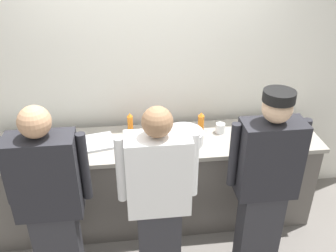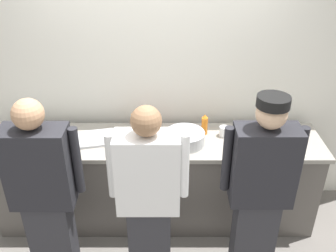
# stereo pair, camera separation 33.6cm
# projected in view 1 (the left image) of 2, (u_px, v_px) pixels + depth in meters

# --- Properties ---
(ground_plane) EXTENTS (9.00, 9.00, 0.00)m
(ground_plane) POSITION_uv_depth(u_px,v_px,m) (159.00, 241.00, 3.63)
(ground_plane) COLOR slate
(wall_back) EXTENTS (4.87, 0.10, 2.86)m
(wall_back) POSITION_uv_depth(u_px,v_px,m) (149.00, 73.00, 3.63)
(wall_back) COLOR silver
(wall_back) RESTS_ON ground
(prep_counter) EXTENTS (3.10, 0.66, 0.93)m
(prep_counter) POSITION_uv_depth(u_px,v_px,m) (155.00, 181.00, 3.71)
(prep_counter) COLOR #56514C
(prep_counter) RESTS_ON ground
(chef_near_left) EXTENTS (0.62, 0.24, 1.70)m
(chef_near_left) POSITION_uv_depth(u_px,v_px,m) (51.00, 203.00, 2.78)
(chef_near_left) COLOR #2D2D33
(chef_near_left) RESTS_ON ground
(chef_center) EXTENTS (0.61, 0.24, 1.66)m
(chef_center) POSITION_uv_depth(u_px,v_px,m) (159.00, 200.00, 2.84)
(chef_center) COLOR #2D2D33
(chef_center) RESTS_ON ground
(chef_far_right) EXTENTS (0.61, 0.24, 1.70)m
(chef_far_right) POSITION_uv_depth(u_px,v_px,m) (265.00, 182.00, 2.97)
(chef_far_right) COLOR #2D2D33
(chef_far_right) RESTS_ON ground
(plate_stack_front) EXTENTS (0.21, 0.21, 0.08)m
(plate_stack_front) POSITION_uv_depth(u_px,v_px,m) (138.00, 140.00, 3.41)
(plate_stack_front) COLOR white
(plate_stack_front) RESTS_ON prep_counter
(plate_stack_rear) EXTENTS (0.20, 0.20, 0.06)m
(plate_stack_rear) POSITION_uv_depth(u_px,v_px,m) (16.00, 139.00, 3.46)
(plate_stack_rear) COLOR white
(plate_stack_rear) RESTS_ON prep_counter
(mixing_bowl_steel) EXTENTS (0.36, 0.36, 0.12)m
(mixing_bowl_steel) POSITION_uv_depth(u_px,v_px,m) (184.00, 137.00, 3.43)
(mixing_bowl_steel) COLOR #B7BABF
(mixing_bowl_steel) RESTS_ON prep_counter
(sheet_tray) EXTENTS (0.53, 0.38, 0.02)m
(sheet_tray) POSITION_uv_depth(u_px,v_px,m) (87.00, 144.00, 3.41)
(sheet_tray) COLOR #B7BABF
(sheet_tray) RESTS_ON prep_counter
(squeeze_bottle_primary) EXTENTS (0.05, 0.05, 0.21)m
(squeeze_bottle_primary) POSITION_uv_depth(u_px,v_px,m) (130.00, 123.00, 3.58)
(squeeze_bottle_primary) COLOR orange
(squeeze_bottle_primary) RESTS_ON prep_counter
(squeeze_bottle_secondary) EXTENTS (0.06, 0.06, 0.21)m
(squeeze_bottle_secondary) POSITION_uv_depth(u_px,v_px,m) (201.00, 123.00, 3.58)
(squeeze_bottle_secondary) COLOR orange
(squeeze_bottle_secondary) RESTS_ON prep_counter
(squeeze_bottle_spare) EXTENTS (0.06, 0.06, 0.19)m
(squeeze_bottle_spare) POSITION_uv_depth(u_px,v_px,m) (149.00, 126.00, 3.54)
(squeeze_bottle_spare) COLOR red
(squeeze_bottle_spare) RESTS_ON prep_counter
(ramekin_yellow_sauce) EXTENTS (0.10, 0.10, 0.04)m
(ramekin_yellow_sauce) POSITION_uv_depth(u_px,v_px,m) (41.00, 140.00, 3.45)
(ramekin_yellow_sauce) COLOR white
(ramekin_yellow_sauce) RESTS_ON prep_counter
(ramekin_orange_sauce) EXTENTS (0.10, 0.10, 0.05)m
(ramekin_orange_sauce) POSITION_uv_depth(u_px,v_px,m) (15.00, 152.00, 3.27)
(ramekin_orange_sauce) COLOR white
(ramekin_orange_sauce) RESTS_ON prep_counter
(deli_cup) EXTENTS (0.09, 0.09, 0.09)m
(deli_cup) POSITION_uv_depth(u_px,v_px,m) (220.00, 128.00, 3.59)
(deli_cup) COLOR white
(deli_cup) RESTS_ON prep_counter
(chefs_knife) EXTENTS (0.27, 0.03, 0.02)m
(chefs_knife) POSITION_uv_depth(u_px,v_px,m) (257.00, 137.00, 3.53)
(chefs_knife) COLOR #B7BABF
(chefs_knife) RESTS_ON prep_counter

